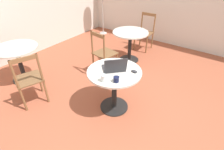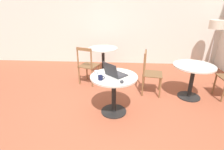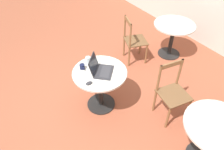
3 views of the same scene
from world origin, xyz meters
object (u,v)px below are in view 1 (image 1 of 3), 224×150
(cafe_table_far, at_px, (18,56))
(chair_mid_right, at_px, (145,32))
(cafe_table_near, at_px, (114,81))
(cafe_table_mid, at_px, (130,39))
(chair_far_front, at_px, (29,80))
(chair_mid_left, at_px, (103,54))
(drinking_glass, at_px, (104,78))
(mouse, at_px, (134,71))
(mug, at_px, (116,79))
(laptop, at_px, (114,67))

(cafe_table_far, height_order, chair_mid_right, chair_mid_right)
(cafe_table_near, xyz_separation_m, chair_mid_right, (2.41, 0.69, -0.08))
(cafe_table_mid, bearing_deg, chair_far_front, 166.75)
(chair_mid_left, relative_size, drinking_glass, 9.54)
(chair_mid_left, xyz_separation_m, mouse, (-0.61, -1.06, 0.27))
(chair_mid_right, distance_m, mouse, 2.47)
(chair_far_front, relative_size, mug, 8.44)
(mug, bearing_deg, cafe_table_mid, 25.09)
(cafe_table_far, xyz_separation_m, drinking_glass, (0.12, -2.02, 0.23))
(laptop, bearing_deg, chair_far_front, 120.96)
(cafe_table_mid, height_order, drinking_glass, drinking_glass)
(mug, bearing_deg, mouse, -13.08)
(chair_far_front, xyz_separation_m, mug, (0.49, -1.38, 0.30))
(cafe_table_far, distance_m, drinking_glass, 2.04)
(cafe_table_far, distance_m, mouse, 2.33)
(cafe_table_mid, height_order, chair_far_front, chair_far_front)
(chair_far_front, bearing_deg, cafe_table_far, 70.36)
(cafe_table_far, relative_size, chair_far_front, 0.87)
(mug, bearing_deg, cafe_table_near, 40.45)
(mug, bearing_deg, chair_far_front, 109.70)
(cafe_table_far, xyz_separation_m, chair_far_front, (-0.28, -0.79, -0.08))
(cafe_table_mid, xyz_separation_m, laptop, (-1.58, -0.65, 0.23))
(chair_mid_left, relative_size, chair_mid_right, 1.00)
(chair_far_front, distance_m, laptop, 1.42)
(cafe_table_near, relative_size, cafe_table_far, 1.00)
(chair_mid_right, xyz_separation_m, chair_far_front, (-3.11, 0.52, 0.00))
(chair_mid_right, bearing_deg, laptop, -164.30)
(chair_far_front, bearing_deg, chair_mid_right, -9.43)
(cafe_table_mid, relative_size, drinking_glass, 8.28)
(cafe_table_mid, bearing_deg, mouse, -147.54)
(cafe_table_mid, relative_size, mouse, 8.21)
(cafe_table_mid, distance_m, cafe_table_far, 2.41)
(drinking_glass, bearing_deg, cafe_table_far, 93.45)
(cafe_table_far, bearing_deg, cafe_table_mid, -33.57)
(mouse, bearing_deg, chair_far_front, 119.94)
(mouse, bearing_deg, laptop, 115.25)
(cafe_table_mid, distance_m, mug, 1.99)
(cafe_table_far, xyz_separation_m, mug, (0.21, -2.17, 0.21))
(cafe_table_mid, bearing_deg, chair_mid_right, 1.58)
(cafe_table_far, relative_size, laptop, 1.81)
(chair_mid_right, bearing_deg, mouse, -157.41)
(laptop, xyz_separation_m, mouse, (0.13, -0.27, -0.04))
(cafe_table_near, distance_m, chair_mid_right, 2.51)
(cafe_table_far, bearing_deg, chair_mid_left, -45.52)
(laptop, bearing_deg, chair_mid_right, 15.70)
(mouse, height_order, mug, mug)
(laptop, xyz_separation_m, drinking_glass, (-0.31, -0.04, -0.00))
(cafe_table_near, bearing_deg, laptop, 46.43)
(cafe_table_near, height_order, mouse, mouse)
(cafe_table_near, relative_size, chair_far_front, 0.87)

